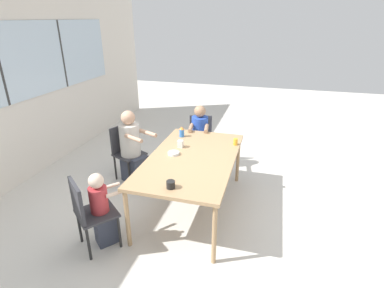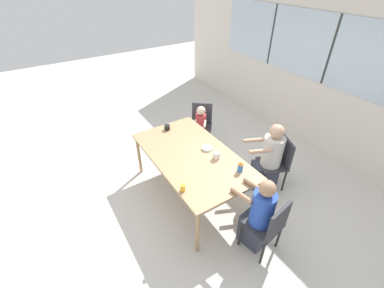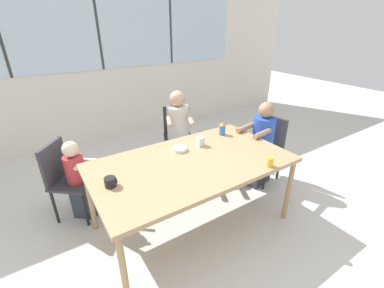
% 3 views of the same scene
% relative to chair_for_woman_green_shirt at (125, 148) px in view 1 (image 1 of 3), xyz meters
% --- Properties ---
extents(ground_plane, '(16.00, 16.00, 0.00)m').
position_rel_chair_for_woman_green_shirt_xyz_m(ground_plane, '(-0.55, -1.24, -0.51)').
color(ground_plane, beige).
extents(wall_back_with_windows, '(8.40, 0.08, 2.80)m').
position_rel_chair_for_woman_green_shirt_xyz_m(wall_back_with_windows, '(-0.55, 1.52, 0.92)').
color(wall_back_with_windows, silver).
rests_on(wall_back_with_windows, ground_plane).
extents(dining_table, '(1.89, 1.07, 0.76)m').
position_rel_chair_for_woman_green_shirt_xyz_m(dining_table, '(-0.55, -1.24, 0.20)').
color(dining_table, tan).
rests_on(dining_table, ground_plane).
extents(chair_for_woman_green_shirt, '(0.53, 0.53, 0.86)m').
position_rel_chair_for_woman_green_shirt_xyz_m(chair_for_woman_green_shirt, '(0.00, 0.00, 0.00)').
color(chair_for_woman_green_shirt, '#333338').
rests_on(chair_for_woman_green_shirt, ground_plane).
extents(chair_for_man_blue_shirt, '(0.46, 0.46, 0.86)m').
position_rel_chair_for_woman_green_shirt_xyz_m(chair_for_man_blue_shirt, '(0.79, -1.01, 0.00)').
color(chair_for_man_blue_shirt, '#333338').
rests_on(chair_for_man_blue_shirt, ground_plane).
extents(chair_for_toddler, '(0.56, 0.56, 0.86)m').
position_rel_chair_for_woman_green_shirt_xyz_m(chair_for_toddler, '(-1.59, -0.37, 0.00)').
color(chair_for_toddler, '#333338').
rests_on(chair_for_toddler, ground_plane).
extents(person_woman_green_shirt, '(0.50, 0.63, 1.14)m').
position_rel_chair_for_woman_green_shirt_xyz_m(person_woman_green_shirt, '(-0.07, -0.15, 0.01)').
color(person_woman_green_shirt, '#333847').
rests_on(person_woman_green_shirt, ground_plane).
extents(person_man_blue_shirt, '(0.53, 0.35, 1.10)m').
position_rel_chair_for_woman_green_shirt_xyz_m(person_man_blue_shirt, '(0.63, -1.04, -0.01)').
color(person_man_blue_shirt, '#333847').
rests_on(person_man_blue_shirt, ground_plane).
extents(person_toddler, '(0.40, 0.38, 0.90)m').
position_rel_chair_for_woman_green_shirt_xyz_m(person_toddler, '(-1.47, -0.47, -0.09)').
color(person_toddler, '#333847').
rests_on(person_toddler, ground_plane).
extents(coffee_mug, '(0.10, 0.09, 0.08)m').
position_rel_chair_for_woman_green_shirt_xyz_m(coffee_mug, '(-1.32, -1.23, 0.29)').
color(coffee_mug, black).
rests_on(coffee_mug, dining_table).
extents(sippy_cup, '(0.08, 0.08, 0.16)m').
position_rel_chair_for_woman_green_shirt_xyz_m(sippy_cup, '(0.09, -0.90, 0.33)').
color(sippy_cup, blue).
rests_on(sippy_cup, dining_table).
extents(juice_glass, '(0.06, 0.06, 0.09)m').
position_rel_chair_for_woman_green_shirt_xyz_m(juice_glass, '(-0.00, -1.71, 0.30)').
color(juice_glass, gold).
rests_on(juice_glass, dining_table).
extents(milk_carton_small, '(0.07, 0.07, 0.10)m').
position_rel_chair_for_woman_green_shirt_xyz_m(milk_carton_small, '(-0.29, -1.00, 0.30)').
color(milk_carton_small, silver).
rests_on(milk_carton_small, dining_table).
extents(bowl_white_shallow, '(0.15, 0.15, 0.03)m').
position_rel_chair_for_woman_green_shirt_xyz_m(bowl_white_shallow, '(-0.53, -0.99, 0.27)').
color(bowl_white_shallow, silver).
rests_on(bowl_white_shallow, dining_table).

